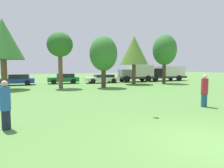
# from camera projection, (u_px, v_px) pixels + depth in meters

# --- Properties ---
(ground_plane) EXTENTS (120.00, 120.00, 0.00)m
(ground_plane) POSITION_uv_depth(u_px,v_px,m) (210.00, 144.00, 5.68)
(ground_plane) COLOR #54843D
(person_thrower) EXTENTS (0.35, 0.35, 1.74)m
(person_thrower) POSITION_uv_depth(u_px,v_px,m) (5.00, 105.00, 6.93)
(person_thrower) COLOR #191E33
(person_thrower) RESTS_ON ground
(person_catcher) EXTENTS (0.36, 0.36, 1.78)m
(person_catcher) POSITION_uv_depth(u_px,v_px,m) (204.00, 91.00, 10.89)
(person_catcher) COLOR navy
(person_catcher) RESTS_ON ground
(frisbee) EXTENTS (0.26, 0.25, 0.15)m
(frisbee) POSITION_uv_depth(u_px,v_px,m) (147.00, 82.00, 8.83)
(frisbee) COLOR orange
(tree_1) EXTENTS (3.82, 3.82, 6.72)m
(tree_1) POSITION_uv_depth(u_px,v_px,m) (3.00, 40.00, 18.68)
(tree_1) COLOR brown
(tree_1) RESTS_ON ground
(tree_2) EXTENTS (2.57, 2.57, 5.66)m
(tree_2) POSITION_uv_depth(u_px,v_px,m) (60.00, 46.00, 19.93)
(tree_2) COLOR brown
(tree_2) RESTS_ON ground
(tree_3) EXTENTS (2.90, 2.90, 5.39)m
(tree_3) POSITION_uv_depth(u_px,v_px,m) (103.00, 54.00, 20.68)
(tree_3) COLOR #473323
(tree_3) RESTS_ON ground
(tree_4) EXTENTS (3.50, 3.50, 5.98)m
(tree_4) POSITION_uv_depth(u_px,v_px,m) (134.00, 51.00, 24.59)
(tree_4) COLOR brown
(tree_4) RESTS_ON ground
(tree_5) EXTENTS (3.10, 3.10, 6.39)m
(tree_5) POSITION_uv_depth(u_px,v_px,m) (165.00, 50.00, 25.87)
(tree_5) COLOR #473323
(tree_5) RESTS_ON ground
(parked_car_blue) EXTENTS (4.06, 2.10, 1.30)m
(parked_car_blue) POSITION_uv_depth(u_px,v_px,m) (18.00, 80.00, 23.71)
(parked_car_blue) COLOR #1E389E
(parked_car_blue) RESTS_ON ground
(parked_car_green) EXTENTS (4.06, 2.03, 1.29)m
(parked_car_green) POSITION_uv_depth(u_px,v_px,m) (64.00, 78.00, 26.01)
(parked_car_green) COLOR #196633
(parked_car_green) RESTS_ON ground
(parked_car_white) EXTENTS (4.67, 2.23, 1.13)m
(parked_car_white) POSITION_uv_depth(u_px,v_px,m) (102.00, 78.00, 27.03)
(parked_car_white) COLOR silver
(parked_car_white) RESTS_ON ground
(delivery_truck_grey) EXTENTS (5.50, 2.36, 2.44)m
(delivery_truck_grey) POSITION_uv_depth(u_px,v_px,m) (137.00, 73.00, 29.17)
(delivery_truck_grey) COLOR #2D2D33
(delivery_truck_grey) RESTS_ON ground
(delivery_truck_black) EXTENTS (6.85, 2.72, 2.25)m
(delivery_truck_black) POSITION_uv_depth(u_px,v_px,m) (165.00, 73.00, 31.21)
(delivery_truck_black) COLOR #2D2D33
(delivery_truck_black) RESTS_ON ground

